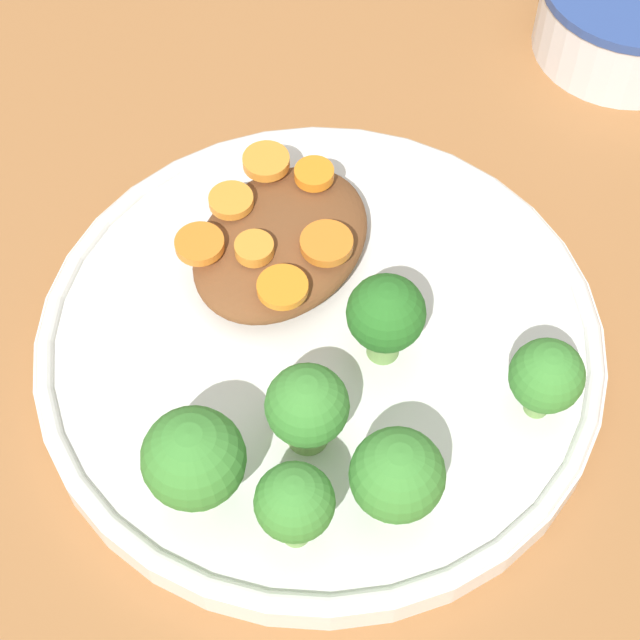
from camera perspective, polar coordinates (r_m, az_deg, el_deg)
The scene contains 17 objects.
ground_plane at distance 0.55m, azimuth 0.00°, elevation -1.89°, with size 4.00×4.00×0.00m, color #9E6638.
plate at distance 0.54m, azimuth 0.00°, elevation -1.23°, with size 0.29×0.29×0.02m.
dip_bowl at distance 0.71m, azimuth 16.25°, elevation 15.54°, with size 0.12×0.12×0.05m.
stew_mound at distance 0.56m, azimuth -2.09°, elevation 4.16°, with size 0.11×0.08×0.02m, color brown.
broccoli_floret_0 at distance 0.50m, azimuth 11.98°, elevation -3.00°, with size 0.04×0.04×0.05m.
broccoli_floret_1 at distance 0.48m, azimuth -0.69°, elevation -4.73°, with size 0.04×0.04×0.05m.
broccoli_floret_2 at distance 0.46m, azimuth -1.36°, elevation -9.80°, with size 0.03×0.03×0.05m.
broccoli_floret_3 at distance 0.47m, azimuth -7.10°, elevation -7.22°, with size 0.05×0.05×0.06m.
broccoli_floret_4 at distance 0.51m, azimuth 3.53°, elevation 0.22°, with size 0.04×0.04×0.05m.
broccoli_floret_5 at distance 0.47m, azimuth 4.13°, elevation -8.33°, with size 0.04×0.04×0.05m.
carrot_slice_0 at distance 0.52m, azimuth -2.10°, elevation 1.65°, with size 0.03×0.03×0.00m, color orange.
carrot_slice_1 at distance 0.56m, azimuth -4.77°, elevation 6.38°, with size 0.02×0.02×0.00m, color orange.
carrot_slice_2 at distance 0.57m, azimuth -2.89°, elevation 8.45°, with size 0.03×0.03×0.01m, color orange.
carrot_slice_3 at distance 0.54m, azimuth -3.53°, elevation 3.83°, with size 0.02×0.02×0.01m, color orange.
carrot_slice_4 at distance 0.54m, azimuth 0.35°, elevation 4.11°, with size 0.03×0.03×0.01m, color orange.
carrot_slice_5 at distance 0.54m, azimuth -6.33°, elevation 4.19°, with size 0.03×0.03×0.01m, color orange.
carrot_slice_6 at distance 0.57m, azimuth -0.32°, elevation 7.81°, with size 0.02×0.02×0.01m, color orange.
Camera 1 is at (-0.25, -0.15, 0.47)m, focal length 60.00 mm.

